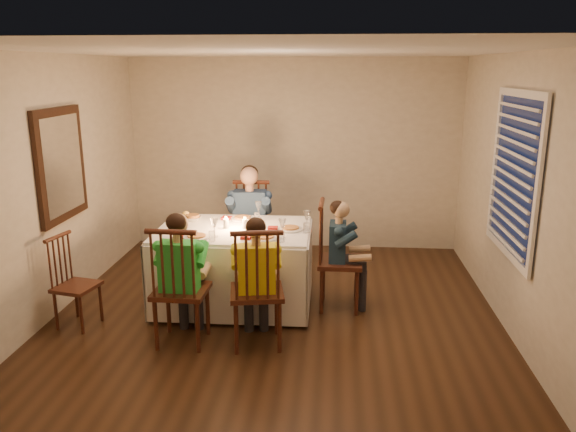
# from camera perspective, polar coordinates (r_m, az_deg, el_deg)

# --- Properties ---
(ground) EXTENTS (5.00, 5.00, 0.00)m
(ground) POSITION_cam_1_polar(r_m,az_deg,el_deg) (5.73, -1.36, -10.56)
(ground) COLOR black
(ground) RESTS_ON ground
(wall_left) EXTENTS (0.02, 5.00, 2.60)m
(wall_left) POSITION_cam_1_polar(r_m,az_deg,el_deg) (5.98, -23.43, 2.45)
(wall_left) COLOR beige
(wall_left) RESTS_ON ground
(wall_right) EXTENTS (0.02, 5.00, 2.60)m
(wall_right) POSITION_cam_1_polar(r_m,az_deg,el_deg) (5.53, 22.41, 1.64)
(wall_right) COLOR beige
(wall_right) RESTS_ON ground
(wall_back) EXTENTS (4.50, 0.02, 2.60)m
(wall_back) POSITION_cam_1_polar(r_m,az_deg,el_deg) (7.75, 0.58, 6.25)
(wall_back) COLOR beige
(wall_back) RESTS_ON ground
(ceiling) EXTENTS (5.00, 5.00, 0.00)m
(ceiling) POSITION_cam_1_polar(r_m,az_deg,el_deg) (5.18, -1.54, 16.42)
(ceiling) COLOR white
(ceiling) RESTS_ON wall_back
(dining_table) EXTENTS (1.62, 1.18, 0.81)m
(dining_table) POSITION_cam_1_polar(r_m,az_deg,el_deg) (5.93, -5.50, -3.50)
(dining_table) COLOR silver
(dining_table) RESTS_ON ground
(chair_adult) EXTENTS (0.49, 0.47, 1.14)m
(chair_adult) POSITION_cam_1_polar(r_m,az_deg,el_deg) (6.92, -3.79, -6.01)
(chair_adult) COLOR #36120E
(chair_adult) RESTS_ON ground
(chair_near_left) EXTENTS (0.48, 0.46, 1.14)m
(chair_near_left) POSITION_cam_1_polar(r_m,az_deg,el_deg) (5.41, -10.54, -12.44)
(chair_near_left) COLOR #36120E
(chair_near_left) RESTS_ON ground
(chair_near_right) EXTENTS (0.54, 0.52, 1.14)m
(chair_near_right) POSITION_cam_1_polar(r_m,az_deg,el_deg) (5.30, -3.11, -12.80)
(chair_near_right) COLOR #36120E
(chair_near_right) RESTS_ON ground
(chair_end) EXTENTS (0.46, 0.48, 1.14)m
(chair_end) POSITION_cam_1_polar(r_m,az_deg,el_deg) (6.05, 5.19, -9.16)
(chair_end) COLOR #36120E
(chair_end) RESTS_ON ground
(chair_extra) EXTENTS (0.43, 0.44, 0.92)m
(chair_extra) POSITION_cam_1_polar(r_m,az_deg,el_deg) (6.00, -20.32, -10.33)
(chair_extra) COLOR #36120E
(chair_extra) RESTS_ON ground
(adult) EXTENTS (0.53, 0.49, 1.35)m
(adult) POSITION_cam_1_polar(r_m,az_deg,el_deg) (6.92, -3.79, -6.01)
(adult) COLOR navy
(adult) RESTS_ON ground
(child_green) EXTENTS (0.46, 0.42, 1.24)m
(child_green) POSITION_cam_1_polar(r_m,az_deg,el_deg) (5.41, -10.54, -12.44)
(child_green) COLOR green
(child_green) RESTS_ON ground
(child_yellow) EXTENTS (0.50, 0.47, 1.21)m
(child_yellow) POSITION_cam_1_polar(r_m,az_deg,el_deg) (5.30, -3.11, -12.80)
(child_yellow) COLOR yellow
(child_yellow) RESTS_ON ground
(child_teal) EXTENTS (0.38, 0.41, 1.16)m
(child_teal) POSITION_cam_1_polar(r_m,az_deg,el_deg) (6.05, 5.19, -9.16)
(child_teal) COLOR #192D3E
(child_teal) RESTS_ON ground
(setting_adult) EXTENTS (0.26, 0.26, 0.02)m
(setting_adult) POSITION_cam_1_polar(r_m,az_deg,el_deg) (6.19, -4.63, -0.28)
(setting_adult) COLOR silver
(setting_adult) RESTS_ON dining_table
(setting_green) EXTENTS (0.26, 0.26, 0.02)m
(setting_green) POSITION_cam_1_polar(r_m,az_deg,el_deg) (5.57, -9.27, -2.14)
(setting_green) COLOR silver
(setting_green) RESTS_ON dining_table
(setting_yellow) EXTENTS (0.26, 0.26, 0.02)m
(setting_yellow) POSITION_cam_1_polar(r_m,az_deg,el_deg) (5.47, -2.39, -2.25)
(setting_yellow) COLOR silver
(setting_yellow) RESTS_ON dining_table
(setting_teal) EXTENTS (0.26, 0.26, 0.02)m
(setting_teal) POSITION_cam_1_polar(r_m,az_deg,el_deg) (5.77, 0.22, -1.34)
(setting_teal) COLOR silver
(setting_teal) RESTS_ON dining_table
(candle_left) EXTENTS (0.06, 0.06, 0.10)m
(candle_left) POSITION_cam_1_polar(r_m,az_deg,el_deg) (5.86, -6.32, -0.78)
(candle_left) COLOR white
(candle_left) RESTS_ON dining_table
(candle_right) EXTENTS (0.06, 0.06, 0.10)m
(candle_right) POSITION_cam_1_polar(r_m,az_deg,el_deg) (5.82, -4.39, -0.82)
(candle_right) COLOR white
(candle_right) RESTS_ON dining_table
(squash) EXTENTS (0.09, 0.09, 0.09)m
(squash) POSITION_cam_1_polar(r_m,az_deg,el_deg) (6.28, -10.33, 0.09)
(squash) COLOR yellow
(squash) RESTS_ON dining_table
(orange_fruit) EXTENTS (0.08, 0.08, 0.08)m
(orange_fruit) POSITION_cam_1_polar(r_m,az_deg,el_deg) (5.87, -3.47, -0.79)
(orange_fruit) COLOR orange
(orange_fruit) RESTS_ON dining_table
(serving_bowl) EXTENTS (0.22, 0.22, 0.05)m
(serving_bowl) POSITION_cam_1_polar(r_m,az_deg,el_deg) (6.20, -9.68, -0.27)
(serving_bowl) COLOR silver
(serving_bowl) RESTS_ON dining_table
(wall_mirror) EXTENTS (0.06, 0.95, 1.15)m
(wall_mirror) POSITION_cam_1_polar(r_m,az_deg,el_deg) (6.19, -22.06, 4.86)
(wall_mirror) COLOR black
(wall_mirror) RESTS_ON wall_left
(window_blinds) EXTENTS (0.07, 1.34, 1.54)m
(window_blinds) POSITION_cam_1_polar(r_m,az_deg,el_deg) (5.58, 21.88, 3.89)
(window_blinds) COLOR #0D1635
(window_blinds) RESTS_ON wall_right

